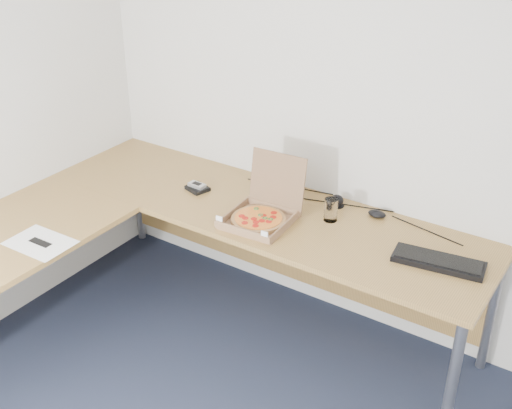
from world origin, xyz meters
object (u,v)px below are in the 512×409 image
Objects in this scene: desk at (162,229)px; keyboard at (438,262)px; pizza_box at (260,215)px; drinking_glass at (331,210)px; wallet at (198,188)px.

keyboard reaches higher than desk.
desk is at bearing -147.18° from pizza_box.
drinking_glass is 0.30× the size of keyboard.
pizza_box reaches higher than desk.
keyboard is 3.49× the size of wallet.
pizza_box is 0.91m from keyboard.
drinking_glass reaches higher than desk.
wallet is (-0.49, 0.11, -0.03)m from pizza_box.
desk is 0.42m from wallet.
drinking_glass is at bearing 32.31° from pizza_box.
desk is at bearing -143.48° from drinking_glass.
keyboard is (0.90, 0.12, -0.03)m from pizza_box.
wallet is (-0.09, 0.41, 0.04)m from desk.
keyboard is (0.61, -0.09, -0.05)m from drinking_glass.
pizza_box is at bearing 3.94° from wallet.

